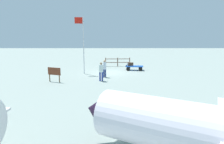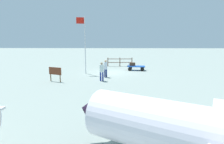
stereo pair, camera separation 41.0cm
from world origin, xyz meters
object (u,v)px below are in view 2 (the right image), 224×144
at_px(flagpole, 84,41).
at_px(signboard, 55,72).
at_px(worker_trailing, 102,70).
at_px(worker_lead, 106,67).
at_px(airplane_near, 220,139).
at_px(luggage_cart, 136,67).
at_px(suitcase_maroon, 132,64).
at_px(suitcase_tan, 131,64).

xyz_separation_m(flagpole, signboard, (1.92, 3.90, -2.66)).
distance_m(worker_trailing, flagpole, 4.84).
bearing_deg(worker_lead, airplane_near, 105.08).
xyz_separation_m(luggage_cart, airplane_near, (-0.26, 17.69, 0.81)).
relative_size(suitcase_maroon, signboard, 0.52).
bearing_deg(flagpole, suitcase_maroon, -155.69).
distance_m(worker_lead, flagpole, 3.94).
xyz_separation_m(luggage_cart, suitcase_tan, (0.57, -0.10, 0.30)).
bearing_deg(airplane_near, worker_lead, -74.92).
bearing_deg(luggage_cart, signboard, 39.06).
height_order(airplane_near, signboard, airplane_near).
xyz_separation_m(airplane_near, signboard, (7.91, -11.48, -0.36)).
bearing_deg(flagpole, suitcase_tan, -154.93).
bearing_deg(flagpole, worker_lead, 141.33).
bearing_deg(suitcase_tan, signboard, 41.70).
height_order(worker_lead, airplane_near, airplane_near).
bearing_deg(signboard, worker_trailing, -174.99).
distance_m(suitcase_maroon, suitcase_tan, 0.14).
xyz_separation_m(suitcase_tan, airplane_near, (-0.83, 17.79, 0.51)).
distance_m(suitcase_tan, flagpole, 6.36).
xyz_separation_m(worker_trailing, flagpole, (2.11, -3.54, 2.53)).
relative_size(worker_trailing, airplane_near, 0.20).
xyz_separation_m(airplane_near, flagpole, (5.99, -15.38, 2.30)).
height_order(suitcase_tan, flagpole, flagpole).
relative_size(luggage_cart, suitcase_tan, 3.75).
bearing_deg(flagpole, worker_trailing, 120.72).
relative_size(suitcase_tan, signboard, 0.46).
bearing_deg(worker_trailing, suitcase_maroon, -118.26).
xyz_separation_m(worker_lead, airplane_near, (-3.64, 13.49, 0.24)).
distance_m(luggage_cart, worker_trailing, 6.91).
bearing_deg(airplane_near, worker_trailing, -71.82).
bearing_deg(suitcase_tan, flagpole, 25.07).
bearing_deg(luggage_cart, worker_trailing, 58.25).
bearing_deg(suitcase_maroon, suitcase_tan, -9.19).
relative_size(worker_lead, worker_trailing, 1.02).
distance_m(worker_lead, airplane_near, 13.98).
bearing_deg(worker_trailing, airplane_near, 108.18).
bearing_deg(signboard, flagpole, -116.25).
bearing_deg(airplane_near, suitcase_maroon, -87.77).
bearing_deg(flagpole, signboard, 63.75).
distance_m(luggage_cart, airplane_near, 17.71).
bearing_deg(worker_lead, signboard, 25.21).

